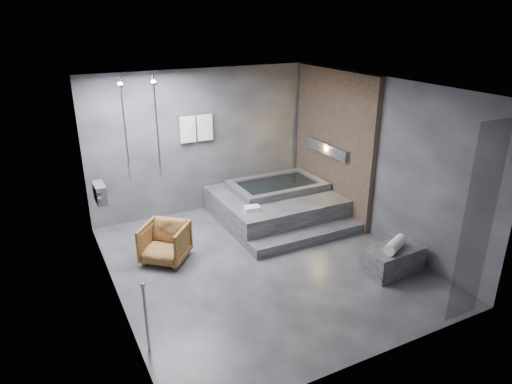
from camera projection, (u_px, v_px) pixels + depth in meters
room at (278, 152)px, 7.07m from camera, size 5.00×5.04×2.82m
tub_deck at (275, 205)px, 8.89m from camera, size 2.20×2.00×0.50m
tub_step at (308, 237)px, 7.97m from camera, size 2.20×0.36×0.18m
concrete_bench at (393, 260)px, 7.02m from camera, size 0.92×0.54×0.40m
driftwood_chair at (165, 243)px, 7.31m from camera, size 0.96×0.96×0.63m
rolled_towel at (395, 245)px, 6.87m from camera, size 0.52×0.37×0.18m
deck_towel at (252, 208)px, 8.04m from camera, size 0.30×0.24×0.07m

